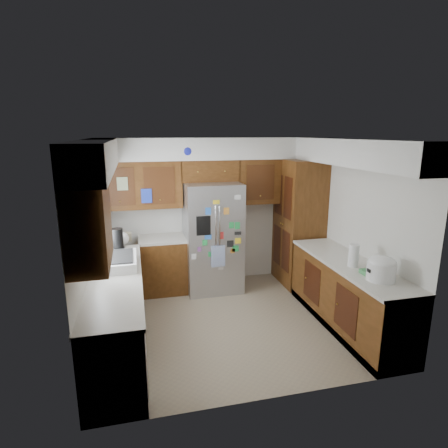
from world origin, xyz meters
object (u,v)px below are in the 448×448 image
(pantry, at_px, (299,223))
(paper_towel, at_px, (354,255))
(rice_cooker, at_px, (382,268))
(fridge, at_px, (213,237))

(pantry, distance_m, paper_towel, 1.77)
(rice_cooker, distance_m, paper_towel, 0.49)
(pantry, bearing_deg, rice_cooker, -90.01)
(fridge, xyz_separation_m, rice_cooker, (1.50, -2.30, 0.17))
(fridge, relative_size, paper_towel, 6.21)
(rice_cooker, relative_size, paper_towel, 1.15)
(pantry, relative_size, rice_cooker, 6.44)
(rice_cooker, height_order, paper_towel, paper_towel)
(fridge, xyz_separation_m, paper_towel, (1.45, -1.82, 0.16))
(paper_towel, bearing_deg, rice_cooker, -83.61)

